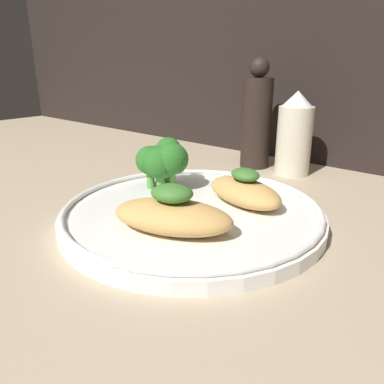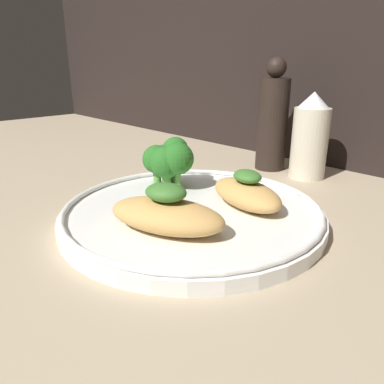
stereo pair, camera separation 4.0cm
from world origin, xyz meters
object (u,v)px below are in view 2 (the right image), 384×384
(broccoli_bunch, at_px, (168,159))
(sauce_bottle, at_px, (311,138))
(pepper_grinder, at_px, (273,120))
(plate, at_px, (192,213))

(broccoli_bunch, relative_size, sauce_bottle, 0.53)
(broccoli_bunch, bearing_deg, sauce_bottle, 70.00)
(pepper_grinder, bearing_deg, sauce_bottle, 0.00)
(plate, height_order, broccoli_bunch, broccoli_bunch)
(broccoli_bunch, distance_m, pepper_grinder, 0.21)
(plate, height_order, sauce_bottle, sauce_bottle)
(plate, xyz_separation_m, sauce_bottle, (0.00, 0.24, 0.05))
(broccoli_bunch, relative_size, pepper_grinder, 0.39)
(plate, relative_size, pepper_grinder, 1.65)
(sauce_bottle, height_order, pepper_grinder, pepper_grinder)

